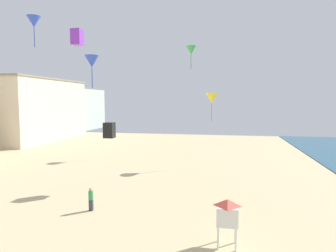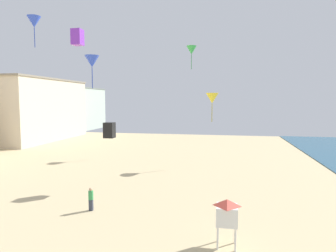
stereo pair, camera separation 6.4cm
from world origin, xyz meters
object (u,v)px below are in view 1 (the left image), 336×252
kite_blue_delta (34,22)px  kite_blue_delta_2 (92,61)px  kite_flyer (91,198)px  lifeguard_stand (227,212)px  kite_green_delta (191,50)px  kite_black_box (109,130)px  kite_purple_box (77,37)px  kite_yellow_delta (212,98)px

kite_blue_delta → kite_blue_delta_2: size_ratio=0.86×
kite_flyer → kite_blue_delta: bearing=22.9°
lifeguard_stand → kite_green_delta: kite_green_delta is taller
kite_flyer → kite_black_box: kite_black_box is taller
lifeguard_stand → kite_blue_delta: (-15.70, 6.84, 12.30)m
lifeguard_stand → kite_black_box: 13.81m
kite_green_delta → kite_black_box: size_ratio=2.58×
kite_purple_box → kite_blue_delta_2: bearing=-49.1°
lifeguard_stand → kite_yellow_delta: kite_yellow_delta is taller
kite_blue_delta → kite_purple_box: bearing=87.3°
kite_green_delta → kite_purple_box: bearing=-121.5°
kite_flyer → kite_purple_box: size_ratio=1.01×
lifeguard_stand → kite_flyer: bearing=142.7°
kite_flyer → lifeguard_stand: 9.94m
kite_flyer → kite_yellow_delta: (7.56, 16.92, 7.07)m
kite_black_box → lifeguard_stand: bearing=-41.1°
kite_blue_delta_2 → kite_black_box: bearing=-19.8°
kite_flyer → kite_blue_delta_2: bearing=-15.2°
kite_purple_box → kite_blue_delta: size_ratio=0.65×
kite_green_delta → kite_blue_delta: size_ratio=1.39×
kite_purple_box → kite_blue_delta: 6.63m
kite_yellow_delta → kite_black_box: 14.46m
kite_blue_delta_2 → kite_purple_box: bearing=130.9°
kite_green_delta → lifeguard_stand: bearing=-79.8°
kite_green_delta → kite_blue_delta_2: kite_green_delta is taller
kite_flyer → kite_yellow_delta: size_ratio=0.48×
lifeguard_stand → kite_yellow_delta: size_ratio=0.74×
kite_yellow_delta → kite_purple_box: bearing=-153.5°
lifeguard_stand → kite_yellow_delta: 21.24m
kite_black_box → kite_purple_box: (-5.27, 4.64, 9.15)m
kite_yellow_delta → kite_blue_delta: kite_blue_delta is taller
kite_flyer → kite_black_box: (-0.80, 5.48, 4.20)m
kite_green_delta → kite_black_box: (-4.74, -20.98, -10.21)m
kite_yellow_delta → kite_black_box: size_ratio=2.55×
kite_yellow_delta → kite_green_delta: 12.57m
lifeguard_stand → kite_blue_delta_2: 17.87m
kite_blue_delta_2 → kite_flyer: bearing=-66.9°
kite_black_box → kite_blue_delta_2: size_ratio=0.46×
kite_purple_box → lifeguard_stand: bearing=-41.2°
kite_flyer → kite_blue_delta: 15.09m
kite_yellow_delta → kite_green_delta: (-3.63, 9.54, 7.34)m
kite_purple_box → kite_blue_delta_2: (3.46, -3.99, -3.09)m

